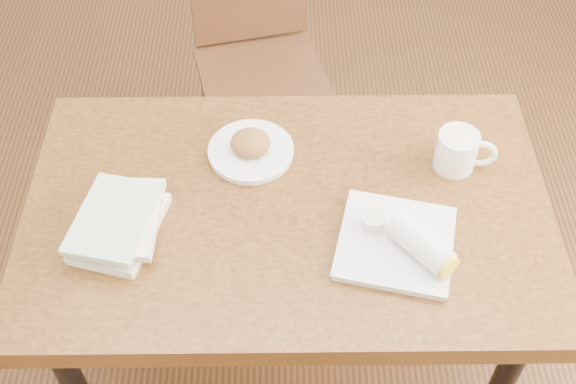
{
  "coord_description": "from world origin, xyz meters",
  "views": [
    {
      "loc": [
        -0.01,
        -1.12,
        2.1
      ],
      "look_at": [
        0.0,
        0.0,
        0.8
      ],
      "focal_mm": 45.0,
      "sensor_mm": 36.0,
      "label": 1
    }
  ],
  "objects_px": {
    "plate_burrito": "(403,243)",
    "book_stack": "(120,222)",
    "plate_scone": "(251,148)",
    "table": "(288,226)",
    "coffee_mug": "(458,150)",
    "chair_far": "(256,43)"
  },
  "relations": [
    {
      "from": "coffee_mug",
      "to": "plate_scone",
      "type": "bearing_deg",
      "value": 175.19
    },
    {
      "from": "chair_far",
      "to": "plate_burrito",
      "type": "relative_size",
      "value": 3.05
    },
    {
      "from": "book_stack",
      "to": "coffee_mug",
      "type": "bearing_deg",
      "value": 13.86
    },
    {
      "from": "chair_far",
      "to": "book_stack",
      "type": "relative_size",
      "value": 3.44
    },
    {
      "from": "table",
      "to": "plate_burrito",
      "type": "bearing_deg",
      "value": -27.44
    },
    {
      "from": "plate_burrito",
      "to": "book_stack",
      "type": "distance_m",
      "value": 0.66
    },
    {
      "from": "chair_far",
      "to": "plate_scone",
      "type": "distance_m",
      "value": 0.76
    },
    {
      "from": "coffee_mug",
      "to": "chair_far",
      "type": "bearing_deg",
      "value": 124.56
    },
    {
      "from": "table",
      "to": "plate_scone",
      "type": "distance_m",
      "value": 0.22
    },
    {
      "from": "plate_scone",
      "to": "coffee_mug",
      "type": "xyz_separation_m",
      "value": [
        0.52,
        -0.04,
        0.03
      ]
    },
    {
      "from": "coffee_mug",
      "to": "book_stack",
      "type": "height_order",
      "value": "coffee_mug"
    },
    {
      "from": "plate_scone",
      "to": "coffee_mug",
      "type": "relative_size",
      "value": 1.45
    },
    {
      "from": "coffee_mug",
      "to": "plate_burrito",
      "type": "distance_m",
      "value": 0.31
    },
    {
      "from": "coffee_mug",
      "to": "book_stack",
      "type": "xyz_separation_m",
      "value": [
        -0.82,
        -0.2,
        -0.02
      ]
    },
    {
      "from": "chair_far",
      "to": "plate_burrito",
      "type": "bearing_deg",
      "value": -70.62
    },
    {
      "from": "plate_scone",
      "to": "table",
      "type": "bearing_deg",
      "value": -61.52
    },
    {
      "from": "table",
      "to": "plate_scone",
      "type": "height_order",
      "value": "plate_scone"
    },
    {
      "from": "plate_scone",
      "to": "plate_burrito",
      "type": "bearing_deg",
      "value": -40.95
    },
    {
      "from": "chair_far",
      "to": "book_stack",
      "type": "bearing_deg",
      "value": -106.82
    },
    {
      "from": "coffee_mug",
      "to": "plate_burrito",
      "type": "bearing_deg",
      "value": -121.88
    },
    {
      "from": "table",
      "to": "coffee_mug",
      "type": "height_order",
      "value": "coffee_mug"
    },
    {
      "from": "table",
      "to": "chair_far",
      "type": "bearing_deg",
      "value": 96.41
    }
  ]
}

